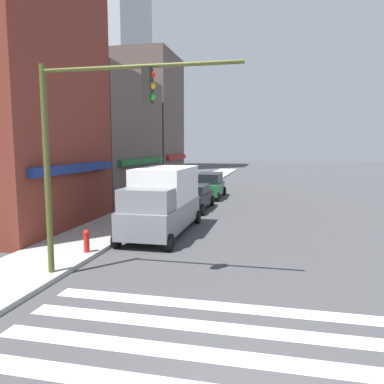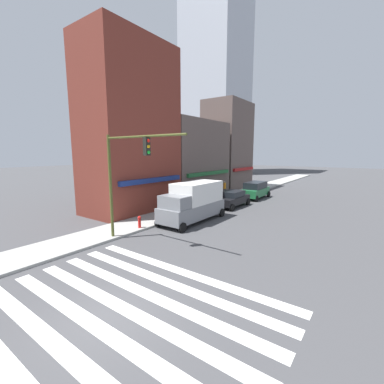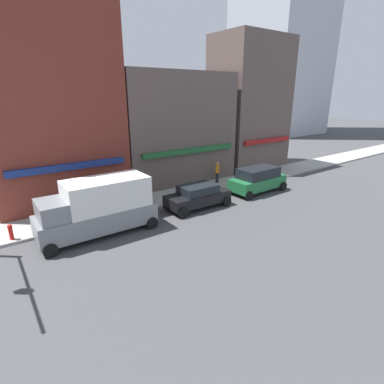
{
  "view_description": "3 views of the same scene",
  "coord_description": "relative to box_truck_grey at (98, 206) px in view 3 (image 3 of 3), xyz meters",
  "views": [
    {
      "loc": [
        -5.04,
        -0.28,
        4.02
      ],
      "look_at": [
        17.49,
        4.7,
        1.2
      ],
      "focal_mm": 35.0,
      "sensor_mm": 36.0,
      "label": 1
    },
    {
      "loc": [
        -4.68,
        -6.75,
        5.37
      ],
      "look_at": [
        12.91,
        6.0,
        2.0
      ],
      "focal_mm": 24.0,
      "sensor_mm": 36.0,
      "label": 2
    },
    {
      "loc": [
        6.6,
        -10.36,
        7.34
      ],
      "look_at": [
        17.49,
        4.7,
        1.2
      ],
      "focal_mm": 28.0,
      "sensor_mm": 36.0,
      "label": 3
    }
  ],
  "objects": [
    {
      "name": "box_truck_grey",
      "position": [
        0.0,
        0.0,
        0.0
      ],
      "size": [
        6.2,
        2.42,
        3.04
      ],
      "rotation": [
        0.0,
        0.0,
        0.0
      ],
      "color": "slate",
      "rests_on": "ground_plane"
    },
    {
      "name": "sedan_black",
      "position": [
        6.68,
        0.0,
        -0.75
      ],
      "size": [
        4.42,
        2.02,
        1.59
      ],
      "rotation": [
        0.0,
        0.0,
        -0.01
      ],
      "color": "black",
      "rests_on": "ground_plane"
    },
    {
      "name": "fire_hydrant",
      "position": [
        -4.07,
        1.7,
        -0.97
      ],
      "size": [
        0.24,
        0.24,
        0.84
      ],
      "color": "red",
      "rests_on": "sidewalk_left"
    },
    {
      "name": "pedestrian_grey_coat",
      "position": [
        1.29,
        2.29,
        -0.51
      ],
      "size": [
        0.32,
        0.32,
        1.77
      ],
      "rotation": [
        0.0,
        0.0,
        4.57
      ],
      "color": "#23232D",
      "rests_on": "sidewalk_left"
    },
    {
      "name": "suv_green",
      "position": [
        12.49,
        0.0,
        -0.56
      ],
      "size": [
        4.74,
        2.12,
        1.94
      ],
      "rotation": [
        0.0,
        0.0,
        0.02
      ],
      "color": "#1E6638",
      "rests_on": "ground_plane"
    },
    {
      "name": "storefront_row",
      "position": [
        8.02,
        6.8,
        4.63
      ],
      "size": [
        26.18,
        5.3,
        14.88
      ],
      "color": "maroon",
      "rests_on": "ground_plane"
    },
    {
      "name": "pedestrian_orange_vest",
      "position": [
        11.3,
        3.42,
        -0.51
      ],
      "size": [
        0.32,
        0.32,
        1.77
      ],
      "rotation": [
        0.0,
        0.0,
        6.15
      ],
      "color": "#23232D",
      "rests_on": "sidewalk_left"
    }
  ]
}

